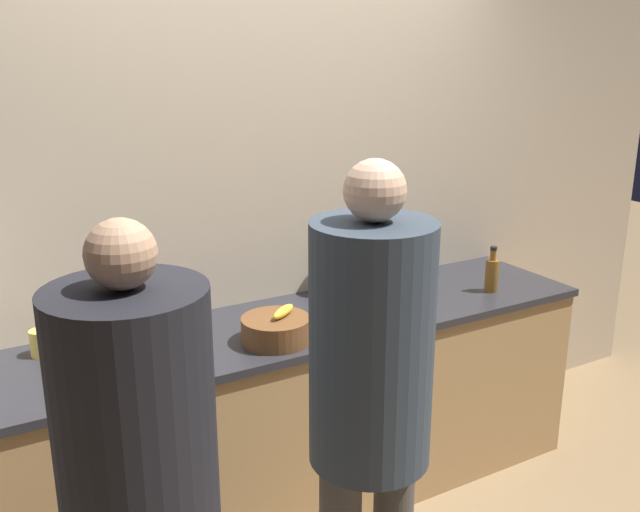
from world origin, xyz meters
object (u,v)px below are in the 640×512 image
at_px(potted_plant, 330,269).
at_px(person_left, 139,470).
at_px(utensil_crock, 419,262).
at_px(person_center, 370,392).
at_px(bottle_amber, 492,274).
at_px(bottle_dark, 417,274).
at_px(fruit_bowl, 276,329).
at_px(cup_yellow, 41,343).

bearing_deg(potted_plant, person_left, -136.60).
bearing_deg(person_left, utensil_crock, 33.59).
xyz_separation_m(person_left, person_center, (0.70, 0.00, 0.03)).
height_order(bottle_amber, potted_plant, bottle_amber).
xyz_separation_m(utensil_crock, bottle_amber, (0.16, -0.36, 0.01)).
bearing_deg(person_center, person_left, -179.79).
height_order(bottle_amber, bottle_dark, bottle_dark).
distance_m(fruit_bowl, bottle_dark, 0.88).
height_order(bottle_dark, cup_yellow, bottle_dark).
height_order(fruit_bowl, potted_plant, potted_plant).
bearing_deg(fruit_bowl, utensil_crock, 20.66).
distance_m(person_left, person_center, 0.70).
bearing_deg(fruit_bowl, person_center, -96.67).
relative_size(person_center, utensil_crock, 6.53).
bearing_deg(person_left, bottle_dark, 31.48).
distance_m(fruit_bowl, bottle_amber, 1.17).
relative_size(person_center, bottle_dark, 7.66).
distance_m(person_center, bottle_amber, 1.52).
height_order(person_left, cup_yellow, person_left).
relative_size(person_left, bottle_amber, 7.44).
bearing_deg(utensil_crock, person_left, -146.41).
relative_size(bottle_amber, bottle_dark, 0.98).
distance_m(person_center, bottle_dark, 1.39).
distance_m(fruit_bowl, utensil_crock, 1.09).
bearing_deg(person_left, bottle_amber, 23.10).
distance_m(person_left, bottle_dark, 1.93).
xyz_separation_m(bottle_dark, cup_yellow, (-1.70, 0.14, -0.04)).
bearing_deg(bottle_amber, person_left, -156.90).
height_order(person_left, person_center, person_center).
distance_m(fruit_bowl, potted_plant, 0.62).
distance_m(person_center, utensil_crock, 1.64).
bearing_deg(bottle_amber, bottle_dark, 151.78).
bearing_deg(potted_plant, cup_yellow, -177.84).
height_order(utensil_crock, potted_plant, utensil_crock).
relative_size(person_left, fruit_bowl, 5.99).
bearing_deg(potted_plant, utensil_crock, -0.23).
bearing_deg(bottle_dark, fruit_bowl, -167.40).
relative_size(bottle_dark, potted_plant, 1.03).
height_order(utensil_crock, bottle_dark, utensil_crock).
xyz_separation_m(person_center, bottle_amber, (1.27, 0.84, -0.08)).
relative_size(fruit_bowl, bottle_dark, 1.22).
distance_m(person_center, cup_yellow, 1.38).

